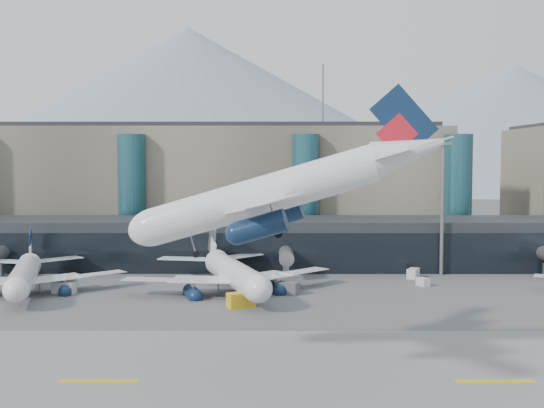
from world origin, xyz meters
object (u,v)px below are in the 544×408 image
at_px(jet_parked_mid, 229,263).
at_px(veh_d, 413,273).
at_px(veh_g, 423,282).
at_px(lightmast_mid, 442,200).
at_px(veh_b, 219,278).
at_px(veh_c, 288,288).
at_px(veh_h, 241,300).
at_px(jet_parked_left, 25,266).
at_px(veh_a, 64,287).
at_px(hero_jet, 292,180).

height_order(jet_parked_mid, veh_d, jet_parked_mid).
xyz_separation_m(veh_d, veh_g, (0.14, -7.86, -0.21)).
distance_m(lightmast_mid, veh_b, 45.16).
height_order(veh_c, veh_h, veh_h).
height_order(jet_parked_left, veh_a, jet_parked_left).
height_order(veh_b, veh_c, veh_c).
height_order(jet_parked_left, veh_g, jet_parked_left).
distance_m(veh_b, veh_g, 36.66).
relative_size(veh_d, veh_h, 0.78).
height_order(jet_parked_mid, veh_b, jet_parked_mid).
bearing_deg(hero_jet, veh_b, 111.30).
distance_m(hero_jet, veh_a, 59.83).
relative_size(lightmast_mid, veh_b, 10.81).
bearing_deg(veh_b, veh_h, -179.20).
height_order(veh_a, veh_g, veh_a).
distance_m(jet_parked_left, jet_parked_mid, 34.48).
distance_m(jet_parked_left, veh_h, 39.25).
relative_size(veh_b, veh_h, 0.58).
bearing_deg(veh_a, lightmast_mid, 25.88).
xyz_separation_m(jet_parked_mid, veh_g, (33.93, 4.12, -3.94)).
height_order(veh_a, veh_d, veh_a).
height_order(lightmast_mid, veh_g, lightmast_mid).
relative_size(jet_parked_mid, veh_h, 9.39).
distance_m(lightmast_mid, veh_h, 48.95).
xyz_separation_m(jet_parked_left, veh_g, (68.39, 4.86, -3.57)).
bearing_deg(jet_parked_mid, veh_d, -88.41).
relative_size(veh_a, veh_d, 1.12).
height_order(veh_a, veh_h, veh_h).
bearing_deg(veh_c, veh_d, 56.70).
distance_m(jet_parked_mid, veh_h, 13.94).
bearing_deg(veh_a, hero_jet, -38.50).
relative_size(jet_parked_mid, veh_a, 10.73).
xyz_separation_m(jet_parked_left, veh_h, (37.08, -12.50, -3.14)).
relative_size(hero_jet, veh_g, 14.70).
xyz_separation_m(lightmast_mid, jet_parked_mid, (-39.92, -15.53, -9.78)).
height_order(lightmast_mid, veh_c, lightmast_mid).
bearing_deg(veh_h, hero_jet, -103.78).
bearing_deg(veh_g, veh_a, -107.43).
bearing_deg(hero_jet, veh_c, 98.19).
relative_size(veh_c, veh_h, 0.88).
height_order(hero_jet, veh_c, hero_jet).
height_order(jet_parked_mid, veh_a, jet_parked_mid).
bearing_deg(hero_jet, veh_a, 139.42).
bearing_deg(veh_g, jet_parked_mid, -106.64).
bearing_deg(veh_a, jet_parked_left, 177.02).
xyz_separation_m(lightmast_mid, veh_h, (-37.31, -28.77, -13.30)).
bearing_deg(lightmast_mid, veh_a, -165.03).
distance_m(hero_jet, veh_b, 58.49).
bearing_deg(jet_parked_left, hero_jet, -150.83).
xyz_separation_m(jet_parked_mid, veh_d, (33.78, 11.98, -3.73)).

